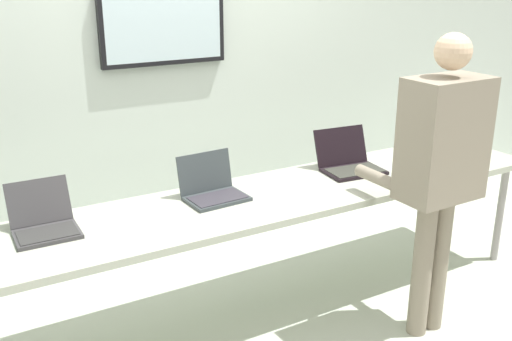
% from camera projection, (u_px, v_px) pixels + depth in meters
% --- Properties ---
extents(ground, '(8.00, 8.00, 0.04)m').
position_uv_depth(ground, '(261.00, 313.00, 3.62)').
color(ground, '#B4BCAA').
extents(back_wall, '(8.00, 0.11, 2.69)m').
position_uv_depth(back_wall, '(179.00, 62.00, 4.10)').
color(back_wall, silver).
rests_on(back_wall, ground).
extents(workbench, '(3.75, 0.70, 0.75)m').
position_uv_depth(workbench, '(262.00, 203.00, 3.38)').
color(workbench, '#A6AB9A').
rests_on(workbench, ground).
extents(laptop_station_0, '(0.31, 0.33, 0.23)m').
position_uv_depth(laptop_station_0, '(44.00, 221.00, 2.90)').
color(laptop_station_0, '#39383A').
rests_on(laptop_station_0, workbench).
extents(laptop_station_1, '(0.34, 0.29, 0.24)m').
position_uv_depth(laptop_station_1, '(212.00, 188.00, 3.33)').
color(laptop_station_1, '#343C3E').
rests_on(laptop_station_1, workbench).
extents(laptop_station_2, '(0.40, 0.37, 0.25)m').
position_uv_depth(laptop_station_2, '(349.00, 161.00, 3.78)').
color(laptop_station_2, black).
rests_on(laptop_station_2, workbench).
extents(laptop_station_3, '(0.32, 0.32, 0.23)m').
position_uv_depth(laptop_station_3, '(449.00, 142.00, 4.21)').
color(laptop_station_3, black).
rests_on(laptop_station_3, workbench).
extents(person, '(0.44, 0.59, 1.68)m').
position_uv_depth(person, '(440.00, 161.00, 3.11)').
color(person, gray).
rests_on(person, ground).
extents(coffee_mug, '(0.08, 0.08, 0.09)m').
position_uv_depth(coffee_mug, '(426.00, 172.00, 3.63)').
color(coffee_mug, '#232A28').
rests_on(coffee_mug, workbench).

